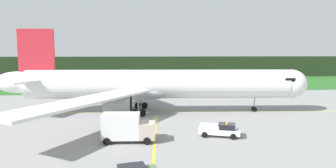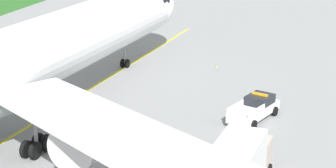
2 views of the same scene
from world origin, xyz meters
name	(u,v)px [view 2 (image 2 of 2)]	position (x,y,z in m)	size (l,w,h in m)	color
ground	(95,150)	(0.00, 0.00, 0.00)	(320.00, 320.00, 0.00)	gray
taxiway_centerline_main	(23,130)	(2.03, 6.66, 0.00)	(76.69, 0.30, 0.01)	yellow
airliner	(11,67)	(1.19, 6.74, 5.16)	(57.92, 52.67, 15.36)	white
ops_pickup_truck	(255,108)	(8.93, -9.87, 0.90)	(5.70, 3.63, 1.94)	white
catering_truck	(241,164)	(-3.39, -10.59, 1.88)	(6.65, 3.18, 3.77)	#BCA89D
taxiway_edge_light_east	(216,66)	(22.64, -4.12, 0.22)	(0.12, 0.12, 0.40)	yellow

